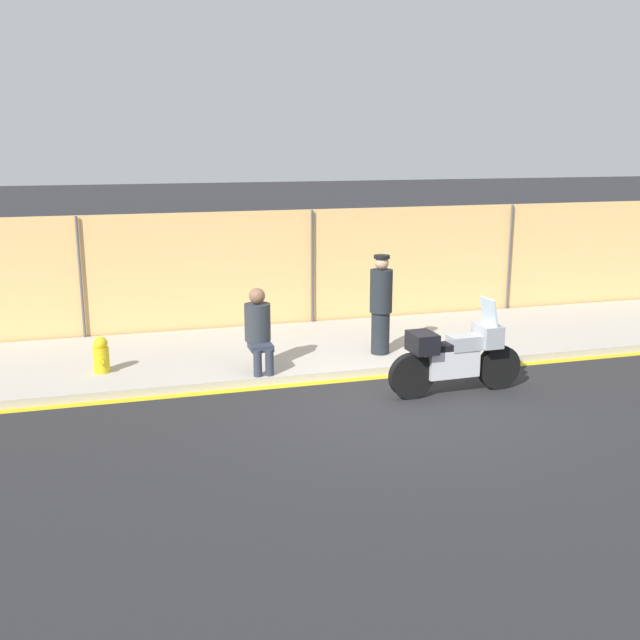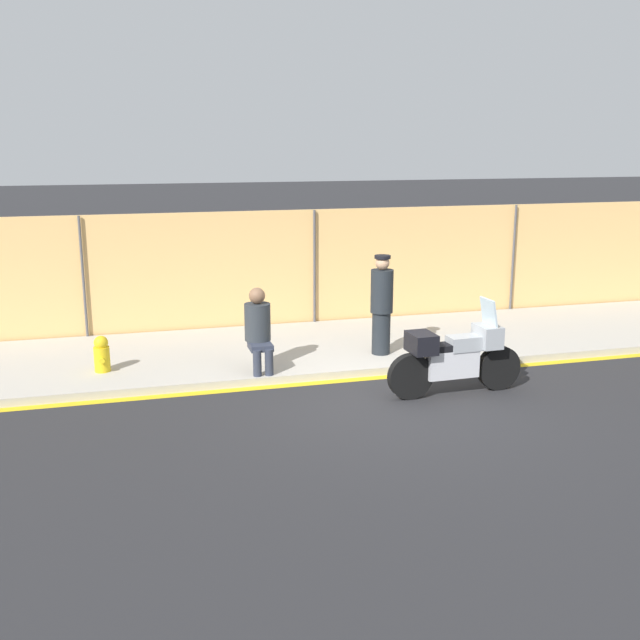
# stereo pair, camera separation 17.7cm
# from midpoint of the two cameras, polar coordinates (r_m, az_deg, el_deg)

# --- Properties ---
(ground_plane) EXTENTS (120.00, 120.00, 0.00)m
(ground_plane) POSITION_cam_midpoint_polar(r_m,az_deg,el_deg) (11.29, 6.32, -6.35)
(ground_plane) COLOR #262628
(sidewalk) EXTENTS (33.78, 3.47, 0.14)m
(sidewalk) POSITION_cam_midpoint_polar(r_m,az_deg,el_deg) (14.04, 1.75, -1.99)
(sidewalk) COLOR #ADA89E
(sidewalk) RESTS_ON ground_plane
(curb_paint_stripe) EXTENTS (33.78, 0.18, 0.01)m
(curb_paint_stripe) POSITION_cam_midpoint_polar(r_m,az_deg,el_deg) (12.39, 4.21, -4.46)
(curb_paint_stripe) COLOR gold
(curb_paint_stripe) RESTS_ON ground_plane
(storefront_fence) EXTENTS (32.09, 0.17, 2.45)m
(storefront_fence) POSITION_cam_midpoint_polar(r_m,az_deg,el_deg) (15.50, -0.19, 3.89)
(storefront_fence) COLOR #E5B26B
(storefront_fence) RESTS_ON ground_plane
(motorcycle) EXTENTS (2.21, 0.54, 1.48)m
(motorcycle) POSITION_cam_midpoint_polar(r_m,az_deg,el_deg) (11.66, 10.66, -2.78)
(motorcycle) COLOR black
(motorcycle) RESTS_ON ground_plane
(officer_standing) EXTENTS (0.39, 0.39, 1.76)m
(officer_standing) POSITION_cam_midpoint_polar(r_m,az_deg,el_deg) (13.13, 5.10, 1.22)
(officer_standing) COLOR #1E2328
(officer_standing) RESTS_ON sidewalk
(person_seated_on_curb) EXTENTS (0.43, 0.71, 1.36)m
(person_seated_on_curb) POSITION_cam_midpoint_polar(r_m,az_deg,el_deg) (12.25, -4.31, -0.40)
(person_seated_on_curb) COLOR #2D3342
(person_seated_on_curb) RESTS_ON sidewalk
(fire_hydrant) EXTENTS (0.26, 0.32, 0.60)m
(fire_hydrant) POSITION_cam_midpoint_polar(r_m,az_deg,el_deg) (12.69, -15.91, -2.52)
(fire_hydrant) COLOR gold
(fire_hydrant) RESTS_ON sidewalk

